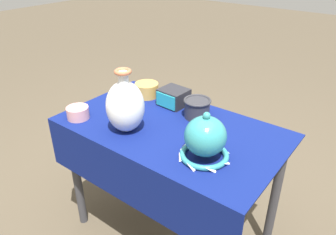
{
  "coord_description": "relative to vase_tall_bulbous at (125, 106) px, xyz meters",
  "views": [
    {
      "loc": [
        0.78,
        -1.04,
        1.44
      ],
      "look_at": [
        0.05,
        -0.1,
        0.79
      ],
      "focal_mm": 35.0,
      "sensor_mm": 36.0,
      "label": 1
    }
  ],
  "objects": [
    {
      "name": "vase_dome_bell",
      "position": [
        0.39,
        0.03,
        -0.04
      ],
      "size": [
        0.21,
        0.21,
        0.2
      ],
      "color": "teal",
      "rests_on": "display_table"
    },
    {
      "name": "mosaic_tile_box",
      "position": [
        0.01,
        0.33,
        -0.08
      ],
      "size": [
        0.14,
        0.13,
        0.09
      ],
      "rotation": [
        0.0,
        0.0,
        -0.06
      ],
      "color": "#232328",
      "rests_on": "display_table"
    },
    {
      "name": "pot_squat_rose",
      "position": [
        -0.26,
        -0.06,
        -0.09
      ],
      "size": [
        0.11,
        0.11,
        0.06
      ],
      "primitive_type": "cylinder",
      "color": "#D19399",
      "rests_on": "display_table"
    },
    {
      "name": "display_table",
      "position": [
        0.14,
        0.13,
        -0.21
      ],
      "size": [
        1.03,
        0.6,
        0.68
      ],
      "color": "#38383D",
      "rests_on": "ground_plane"
    },
    {
      "name": "cup_wide_charcoal",
      "position": [
        0.18,
        0.29,
        -0.07
      ],
      "size": [
        0.13,
        0.13,
        0.09
      ],
      "color": "#2D2D33",
      "rests_on": "display_table"
    },
    {
      "name": "vase_tall_bulbous",
      "position": [
        0.0,
        0.0,
        0.0
      ],
      "size": [
        0.17,
        0.17,
        0.29
      ],
      "color": "white",
      "rests_on": "display_table"
    },
    {
      "name": "ground_plane",
      "position": [
        0.14,
        0.15,
        -0.8
      ],
      "size": [
        14.0,
        14.0,
        0.0
      ],
      "primitive_type": "plane",
      "color": "#4C4233"
    },
    {
      "name": "pot_squat_ochre",
      "position": [
        -0.16,
        0.33,
        -0.08
      ],
      "size": [
        0.13,
        0.13,
        0.07
      ],
      "primitive_type": "cylinder",
      "color": "gold",
      "rests_on": "display_table"
    }
  ]
}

